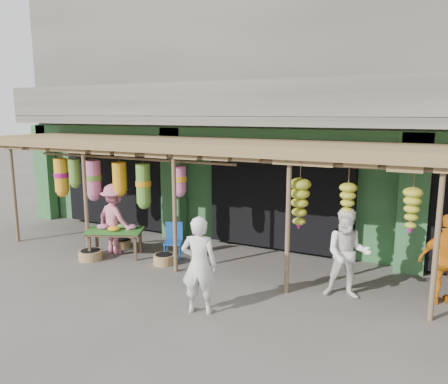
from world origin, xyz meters
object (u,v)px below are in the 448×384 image
at_px(person_vendor, 447,260).
at_px(person_right, 348,253).
at_px(person_front, 199,265).
at_px(blue_chair, 174,238).
at_px(person_shopper, 115,219).
at_px(flower_table, 116,231).

bearing_deg(person_vendor, person_right, -2.29).
distance_m(person_front, person_vendor, 4.39).
height_order(blue_chair, person_front, person_front).
height_order(person_right, person_shopper, person_shopper).
xyz_separation_m(flower_table, blue_chair, (1.29, 0.52, -0.15)).
xyz_separation_m(flower_table, person_right, (5.37, 0.08, 0.22)).
xyz_separation_m(person_front, person_right, (2.12, 1.77, -0.00)).
distance_m(blue_chair, person_shopper, 1.55).
relative_size(person_vendor, person_shopper, 0.96).
relative_size(flower_table, person_front, 0.88).
bearing_deg(flower_table, person_front, -52.27).
relative_size(flower_table, person_shopper, 0.87).
bearing_deg(flower_table, blue_chair, -2.87).
relative_size(person_front, person_shopper, 0.99).
distance_m(blue_chair, person_right, 4.13).
height_order(flower_table, person_vendor, person_vendor).
bearing_deg(blue_chair, person_front, -72.41).
distance_m(person_right, person_shopper, 5.56).
xyz_separation_m(person_right, person_shopper, (-5.56, 0.11, 0.01)).
bearing_deg(flower_table, person_right, -24.03).
distance_m(flower_table, person_right, 5.38).
relative_size(flower_table, blue_chair, 1.75).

